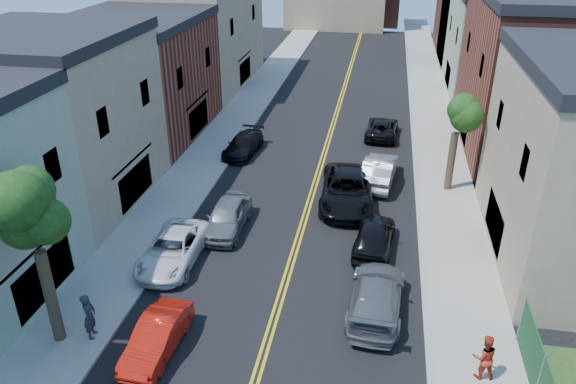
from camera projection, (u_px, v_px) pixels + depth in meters
The scene contains 22 objects.
sidewalk_left at pixel (235, 119), 44.12m from camera, with size 3.20×100.00×0.15m, color gray.
sidewalk_right at pixel (436, 131), 41.65m from camera, with size 3.20×100.00×0.15m, color gray.
curb_left at pixel (256, 120), 43.84m from camera, with size 0.30×100.00×0.15m, color gray.
curb_right at pixel (413, 130), 41.92m from camera, with size 0.30×100.00×0.15m, color gray.
bldg_left_tan_near at pixel (51, 126), 29.89m from camera, with size 9.00×10.00×9.00m, color #998466.
bldg_left_brick at pixel (137, 81), 39.78m from camera, with size 9.00×12.00×8.00m, color brown.
bldg_left_tan_far at pixel (198, 33), 51.73m from camera, with size 9.00×16.00×9.50m, color #998466.
bldg_right_brick at pixel (541, 78), 36.71m from camera, with size 9.00×14.00×10.00m, color brown.
bldg_right_palegrn at pixel (503, 45), 49.35m from camera, with size 9.00×12.00×8.50m, color gray.
tree_left_mid at pixel (25, 189), 18.35m from camera, with size 5.20×5.20×9.29m.
tree_right_far at pixel (461, 97), 30.30m from camera, with size 4.40×4.40×8.03m.
red_sedan at pixel (157, 337), 20.55m from camera, with size 1.41×4.03×1.33m, color red.
white_pickup at pixel (173, 249), 25.83m from camera, with size 2.36×5.11×1.42m, color silver.
grey_car_left at pixel (227, 216), 28.49m from camera, with size 1.86×4.62×1.57m, color slate.
black_car_left at pixel (243, 145), 37.66m from camera, with size 1.86×4.58×1.33m, color black.
grey_car_right at pixel (376, 296), 22.58m from camera, with size 2.17×5.33×1.55m, color #56595D.
black_car_right at pixel (374, 236), 26.77m from camera, with size 1.81×4.51×1.54m, color black.
silver_car_right at pixel (379, 170), 33.45m from camera, with size 1.78×5.09×1.68m, color #A5A8AC.
dark_car_right_far at pixel (382, 128), 40.60m from camera, with size 2.19×4.76×1.32m, color black.
black_suv_lane at pixel (347, 190), 31.02m from camera, with size 2.92×6.33×1.76m, color black.
pedestrian_left at pixel (89, 316), 20.92m from camera, with size 0.70×0.46×1.92m, color #27282F.
pedestrian_right at pixel (484, 357), 19.09m from camera, with size 0.87×0.67×1.78m, color #AE2F1A.
Camera 1 is at (3.65, -0.60, 14.81)m, focal length 34.25 mm.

